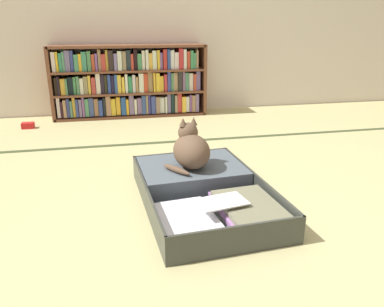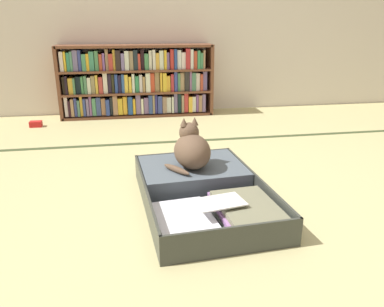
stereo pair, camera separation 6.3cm
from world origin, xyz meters
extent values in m
plane|color=tan|center=(0.00, 0.00, 0.00)|extent=(10.00, 10.00, 0.00)
cube|color=#3D4929|center=(0.00, 1.31, 0.00)|extent=(4.80, 0.05, 0.00)
cube|color=brown|center=(-1.00, 2.25, 0.34)|extent=(0.03, 0.27, 0.67)
cube|color=brown|center=(0.42, 2.25, 0.34)|extent=(0.03, 0.27, 0.67)
cube|color=brown|center=(-0.29, 2.25, 0.66)|extent=(1.43, 0.27, 0.02)
cube|color=brown|center=(-0.29, 2.25, 0.01)|extent=(1.43, 0.27, 0.02)
cube|color=brown|center=(-0.29, 2.25, 0.23)|extent=(1.40, 0.27, 0.02)
cube|color=silver|center=(-0.96, 2.25, 0.13)|extent=(0.03, 0.22, 0.19)
cube|color=black|center=(-0.93, 2.24, 0.11)|extent=(0.02, 0.22, 0.15)
cube|color=#A17B57|center=(-0.91, 2.24, 0.12)|extent=(0.03, 0.22, 0.16)
cube|color=#363E81|center=(-0.88, 2.25, 0.12)|extent=(0.02, 0.22, 0.17)
cube|color=#4A7760|center=(-0.85, 2.24, 0.11)|extent=(0.02, 0.22, 0.15)
cube|color=gold|center=(-0.82, 2.25, 0.13)|extent=(0.02, 0.22, 0.18)
cube|color=#354380|center=(-0.80, 2.24, 0.12)|extent=(0.02, 0.22, 0.17)
cube|color=slate|center=(-0.77, 2.24, 0.12)|extent=(0.02, 0.22, 0.16)
cube|color=#7C5188|center=(-0.74, 2.24, 0.13)|extent=(0.02, 0.22, 0.19)
cube|color=#4B8A5F|center=(-0.71, 2.25, 0.12)|extent=(0.03, 0.22, 0.17)
cube|color=#384A80|center=(-0.67, 2.25, 0.12)|extent=(0.04, 0.22, 0.17)
cube|color=#A1704E|center=(-0.62, 2.25, 0.11)|extent=(0.04, 0.22, 0.16)
cube|color=#2E438F|center=(-0.58, 2.24, 0.11)|extent=(0.04, 0.22, 0.15)
cube|color=#212628|center=(-0.55, 2.25, 0.12)|extent=(0.02, 0.22, 0.17)
cube|color=#9E7356|center=(-0.51, 2.24, 0.13)|extent=(0.04, 0.22, 0.18)
cube|color=gold|center=(-0.47, 2.25, 0.11)|extent=(0.04, 0.22, 0.16)
cube|color=gold|center=(-0.42, 2.25, 0.12)|extent=(0.04, 0.22, 0.17)
cube|color=#274D8E|center=(-0.37, 2.24, 0.12)|extent=(0.04, 0.22, 0.17)
cube|color=gold|center=(-0.33, 2.25, 0.11)|extent=(0.02, 0.22, 0.15)
cube|color=slate|center=(-0.29, 2.25, 0.13)|extent=(0.04, 0.22, 0.19)
cube|color=beige|center=(-0.26, 2.25, 0.11)|extent=(0.02, 0.22, 0.15)
cube|color=slate|center=(-0.22, 2.25, 0.11)|extent=(0.04, 0.22, 0.15)
cube|color=#324A81|center=(-0.18, 2.24, 0.12)|extent=(0.04, 0.22, 0.18)
cube|color=#947F5B|center=(-0.15, 2.24, 0.12)|extent=(0.02, 0.22, 0.18)
cube|color=#3C3B91|center=(-0.12, 2.25, 0.12)|extent=(0.02, 0.22, 0.18)
cube|color=#38468B|center=(-0.09, 2.24, 0.12)|extent=(0.04, 0.22, 0.17)
cube|color=#8D725B|center=(-0.04, 2.24, 0.11)|extent=(0.04, 0.22, 0.16)
cube|color=silver|center=(0.00, 2.26, 0.11)|extent=(0.04, 0.22, 0.15)
cube|color=silver|center=(0.04, 2.24, 0.11)|extent=(0.02, 0.22, 0.16)
cube|color=slate|center=(0.07, 2.25, 0.13)|extent=(0.03, 0.22, 0.18)
cube|color=black|center=(0.10, 2.24, 0.13)|extent=(0.03, 0.22, 0.18)
cube|color=#968362|center=(0.14, 2.24, 0.12)|extent=(0.02, 0.22, 0.17)
cube|color=#BD3735|center=(0.17, 2.25, 0.13)|extent=(0.04, 0.22, 0.18)
cube|color=gold|center=(0.21, 2.24, 0.11)|extent=(0.04, 0.22, 0.15)
cube|color=silver|center=(0.25, 2.25, 0.11)|extent=(0.04, 0.22, 0.15)
cube|color=#7D4F93|center=(0.28, 2.25, 0.12)|extent=(0.02, 0.22, 0.17)
cube|color=#9C7756|center=(0.31, 2.24, 0.12)|extent=(0.03, 0.22, 0.16)
cube|color=slate|center=(0.35, 2.24, 0.12)|extent=(0.03, 0.22, 0.17)
cube|color=brown|center=(-0.29, 2.25, 0.44)|extent=(1.40, 0.27, 0.02)
cube|color=black|center=(-0.96, 2.26, 0.32)|extent=(0.02, 0.22, 0.16)
cube|color=black|center=(-0.94, 2.24, 0.33)|extent=(0.02, 0.22, 0.17)
cube|color=gold|center=(-0.90, 2.26, 0.32)|extent=(0.04, 0.22, 0.15)
cube|color=#497952|center=(-0.87, 2.24, 0.32)|extent=(0.02, 0.22, 0.15)
cube|color=black|center=(-0.83, 2.25, 0.32)|extent=(0.04, 0.22, 0.16)
cube|color=#418950|center=(-0.80, 2.25, 0.32)|extent=(0.02, 0.22, 0.16)
cube|color=#4B815A|center=(-0.77, 2.24, 0.33)|extent=(0.02, 0.22, 0.17)
cube|color=silver|center=(-0.74, 2.25, 0.32)|extent=(0.03, 0.22, 0.15)
cube|color=#8C8055|center=(-0.70, 2.25, 0.32)|extent=(0.03, 0.22, 0.16)
cube|color=gold|center=(-0.67, 2.24, 0.33)|extent=(0.02, 0.22, 0.17)
cube|color=#AF3C37|center=(-0.63, 2.24, 0.32)|extent=(0.04, 0.22, 0.15)
cube|color=beige|center=(-0.59, 2.25, 0.34)|extent=(0.04, 0.22, 0.19)
cube|color=#231A2B|center=(-0.55, 2.26, 0.33)|extent=(0.03, 0.22, 0.18)
cube|color=black|center=(-0.52, 2.25, 0.33)|extent=(0.02, 0.22, 0.17)
cube|color=#294291|center=(-0.49, 2.25, 0.33)|extent=(0.03, 0.22, 0.17)
cube|color=black|center=(-0.46, 2.25, 0.32)|extent=(0.03, 0.22, 0.17)
cube|color=#2D5194|center=(-0.43, 2.24, 0.33)|extent=(0.03, 0.22, 0.17)
cube|color=gold|center=(-0.40, 2.25, 0.33)|extent=(0.03, 0.22, 0.17)
cube|color=yellow|center=(-0.36, 2.24, 0.32)|extent=(0.03, 0.22, 0.15)
cube|color=silver|center=(-0.33, 2.24, 0.33)|extent=(0.02, 0.22, 0.18)
cube|color=#338956|center=(-0.30, 2.25, 0.32)|extent=(0.03, 0.22, 0.15)
cube|color=silver|center=(-0.26, 2.25, 0.33)|extent=(0.03, 0.22, 0.17)
cube|color=#A3804C|center=(-0.23, 2.24, 0.32)|extent=(0.02, 0.22, 0.15)
cube|color=silver|center=(-0.19, 2.24, 0.33)|extent=(0.04, 0.22, 0.18)
cube|color=#C24026|center=(-0.15, 2.25, 0.33)|extent=(0.04, 0.22, 0.18)
cube|color=olive|center=(-0.11, 2.25, 0.33)|extent=(0.04, 0.22, 0.18)
cube|color=gold|center=(-0.07, 2.24, 0.33)|extent=(0.02, 0.22, 0.18)
cube|color=gold|center=(-0.04, 2.24, 0.33)|extent=(0.04, 0.22, 0.18)
cube|color=gold|center=(0.00, 2.25, 0.32)|extent=(0.04, 0.22, 0.15)
cube|color=#B23239|center=(0.04, 2.25, 0.32)|extent=(0.03, 0.22, 0.16)
cube|color=#344291|center=(0.07, 2.25, 0.34)|extent=(0.03, 0.22, 0.19)
cube|color=#488358|center=(0.10, 2.25, 0.33)|extent=(0.02, 0.22, 0.17)
cube|color=#9F835C|center=(0.13, 2.25, 0.33)|extent=(0.04, 0.22, 0.18)
cube|color=#282725|center=(0.18, 2.24, 0.34)|extent=(0.04, 0.22, 0.19)
cube|color=slate|center=(0.21, 2.24, 0.33)|extent=(0.02, 0.22, 0.18)
cube|color=#47785C|center=(0.25, 2.24, 0.33)|extent=(0.04, 0.22, 0.17)
cube|color=silver|center=(0.29, 2.25, 0.33)|extent=(0.04, 0.22, 0.17)
cube|color=#AC422D|center=(0.32, 2.24, 0.32)|extent=(0.03, 0.22, 0.16)
cube|color=slate|center=(0.36, 2.26, 0.33)|extent=(0.04, 0.22, 0.18)
cube|color=silver|center=(-0.96, 2.25, 0.54)|extent=(0.03, 0.22, 0.17)
cube|color=gold|center=(-0.93, 2.25, 0.54)|extent=(0.02, 0.22, 0.17)
cube|color=#338360|center=(-0.90, 2.25, 0.53)|extent=(0.03, 0.22, 0.16)
cube|color=#498262|center=(-0.87, 2.25, 0.54)|extent=(0.02, 0.22, 0.18)
cube|color=slate|center=(-0.84, 2.25, 0.54)|extent=(0.04, 0.22, 0.19)
cube|color=#36418D|center=(-0.80, 2.26, 0.54)|extent=(0.03, 0.22, 0.19)
cube|color=#41865F|center=(-0.76, 2.24, 0.53)|extent=(0.04, 0.22, 0.15)
cube|color=gold|center=(-0.73, 2.25, 0.53)|extent=(0.03, 0.22, 0.15)
cube|color=#3B8565|center=(-0.70, 2.25, 0.54)|extent=(0.04, 0.22, 0.17)
cube|color=#457D4F|center=(-0.65, 2.25, 0.54)|extent=(0.03, 0.22, 0.18)
cube|color=#AB4128|center=(-0.62, 2.25, 0.52)|extent=(0.03, 0.22, 0.15)
cube|color=#7B5096|center=(-0.59, 2.25, 0.53)|extent=(0.02, 0.22, 0.16)
cube|color=#937555|center=(-0.56, 2.26, 0.55)|extent=(0.03, 0.22, 0.19)
cube|color=#B03730|center=(-0.53, 2.25, 0.52)|extent=(0.04, 0.22, 0.15)
cube|color=gold|center=(-0.50, 2.26, 0.54)|extent=(0.02, 0.22, 0.19)
cube|color=#2B211F|center=(-0.46, 2.24, 0.54)|extent=(0.04, 0.22, 0.18)
cube|color=slate|center=(-0.42, 2.24, 0.53)|extent=(0.03, 0.22, 0.15)
cube|color=silver|center=(-0.38, 2.24, 0.54)|extent=(0.04, 0.22, 0.17)
cube|color=#8D7A5A|center=(-0.34, 2.25, 0.54)|extent=(0.03, 0.22, 0.17)
cube|color=#1D282E|center=(-0.30, 2.25, 0.54)|extent=(0.04, 0.22, 0.18)
cube|color=#BB3A2D|center=(-0.27, 2.25, 0.52)|extent=(0.02, 0.22, 0.15)
cube|color=black|center=(-0.24, 2.26, 0.54)|extent=(0.03, 0.22, 0.19)
cube|color=#448653|center=(-0.20, 2.25, 0.52)|extent=(0.04, 0.22, 0.15)
cube|color=beige|center=(-0.16, 2.26, 0.54)|extent=(0.03, 0.22, 0.18)
cube|color=silver|center=(-0.13, 2.24, 0.54)|extent=(0.03, 0.22, 0.18)
cube|color=gold|center=(-0.10, 2.25, 0.53)|extent=(0.03, 0.22, 0.15)
cube|color=silver|center=(-0.06, 2.25, 0.54)|extent=(0.04, 0.22, 0.17)
cube|color=gold|center=(-0.02, 2.24, 0.54)|extent=(0.02, 0.22, 0.18)
cube|color=#755998|center=(0.00, 2.25, 0.53)|extent=(0.03, 0.22, 0.16)
cube|color=#AE2C28|center=(0.04, 2.24, 0.54)|extent=(0.03, 0.22, 0.18)
cube|color=navy|center=(0.07, 2.24, 0.54)|extent=(0.03, 0.22, 0.18)
cube|color=silver|center=(0.11, 2.25, 0.54)|extent=(0.04, 0.22, 0.18)
cube|color=silver|center=(0.15, 2.25, 0.53)|extent=(0.04, 0.22, 0.16)
cube|color=#B02C30|center=(0.19, 2.24, 0.55)|extent=(0.04, 0.22, 0.19)
cube|color=silver|center=(0.23, 2.24, 0.54)|extent=(0.03, 0.22, 0.18)
cube|color=#AD3E29|center=(0.26, 2.24, 0.53)|extent=(0.03, 0.22, 0.17)
cube|color=#3A8956|center=(0.29, 2.24, 0.54)|extent=(0.03, 0.22, 0.17)
cube|color=#47895C|center=(0.32, 2.25, 0.52)|extent=(0.03, 0.22, 0.15)
cube|color=#A17A5A|center=(0.35, 2.24, 0.54)|extent=(0.02, 0.22, 0.17)
cube|color=#393C36|center=(-0.03, 0.02, 0.01)|extent=(0.61, 0.50, 0.01)
cube|color=#393C36|center=(-0.01, -0.21, 0.06)|extent=(0.58, 0.05, 0.13)
cube|color=#393C36|center=(-0.31, 0.00, 0.06)|extent=(0.04, 0.46, 0.13)
cube|color=#393C36|center=(0.26, 0.04, 0.06)|extent=(0.04, 0.46, 0.13)
cube|color=#4E4C51|center=(-0.03, 0.02, 0.02)|extent=(0.59, 0.47, 0.01)
cube|color=#393C36|center=(-0.06, 0.47, 0.01)|extent=(0.61, 0.50, 0.01)
cube|color=#393C36|center=(-0.08, 0.69, 0.06)|extent=(0.58, 0.05, 0.13)
cube|color=#393C36|center=(-0.35, 0.45, 0.06)|extent=(0.04, 0.46, 0.13)
cube|color=#393C36|center=(0.22, 0.49, 0.06)|extent=(0.04, 0.46, 0.13)
cube|color=#4E4C51|center=(-0.06, 0.47, 0.02)|extent=(0.59, 0.47, 0.01)
cylinder|color=black|center=(-0.04, 0.24, 0.02)|extent=(0.56, 0.05, 0.02)
cube|color=silver|center=(-0.17, 0.00, 0.03)|extent=(0.26, 0.38, 0.02)
cube|color=silver|center=(-0.17, 0.00, 0.05)|extent=(0.29, 0.41, 0.02)
cube|color=slate|center=(0.10, 0.03, 0.03)|extent=(0.28, 0.38, 0.02)
cube|color=#90779E|center=(0.11, 0.02, 0.05)|extent=(0.26, 0.35, 0.02)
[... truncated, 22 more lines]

